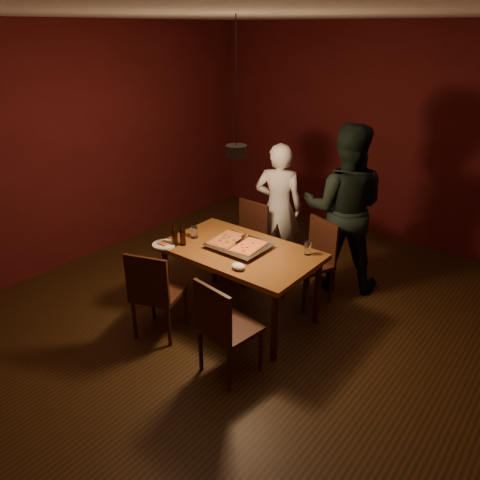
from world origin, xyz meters
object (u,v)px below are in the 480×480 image
Objects in this scene: chair_far_right at (315,254)px; beer_bottle_a at (174,235)px; pizza_tray at (239,246)px; chair_near_right at (223,322)px; diner_white at (278,207)px; diner_dark at (344,209)px; chair_near_left at (154,287)px; plate_slice at (164,244)px; dining_table at (240,256)px; beer_bottle_b at (183,235)px; chair_far_left at (248,234)px; pendant_lamp at (236,150)px.

chair_far_right is 2.36× the size of beer_bottle_a.
pizza_tray is (-0.43, -0.74, 0.24)m from chair_far_right.
beer_bottle_a is at bearing 162.43° from chair_near_right.
pizza_tray is 0.36× the size of diner_white.
diner_dark is at bearing 97.23° from chair_near_right.
chair_near_left is 0.29× the size of diner_dark.
chair_near_right reaches higher than plate_slice.
chair_near_right is at bearing -25.20° from beer_bottle_a.
plate_slice is (-0.62, -0.40, -0.01)m from pizza_tray.
dining_table is at bearing 81.40° from diner_white.
beer_bottle_b is 0.12× the size of diner_dark.
chair_far_left is (-0.47, 0.73, -0.14)m from dining_table.
chair_near_right is at bearing -58.08° from pizza_tray.
beer_bottle_b is at bearing 58.60° from diner_white.
chair_far_right is at bearing 48.34° from beer_bottle_b.
beer_bottle_b is at bearing 82.06° from chair_near_left.
chair_near_left is (-0.80, -1.52, 0.00)m from chair_far_right.
chair_near_left is 0.90m from pizza_tray.
beer_bottle_a is at bearing 67.60° from chair_far_right.
beer_bottle_a reaches higher than plate_slice.
chair_near_left is 2.31× the size of plate_slice.
beer_bottle_b is 1.44m from diner_white.
beer_bottle_a is 0.98× the size of plate_slice.
dining_table is at bearing 30.07° from beer_bottle_a.
pizza_tray reaches higher than dining_table.
diner_white is at bearing 106.83° from pizza_tray.
chair_far_left is 1.60m from pendant_lamp.
diner_white is (0.22, 1.48, -0.10)m from beer_bottle_a.
chair_far_left reaches higher than pizza_tray.
beer_bottle_b is at bearing 40.05° from plate_slice.
chair_near_left is at bearing -70.33° from beer_bottle_a.
chair_far_left is 0.90× the size of chair_near_left.
pendant_lamp is (-0.39, -1.37, 0.84)m from diner_dark.
beer_bottle_a is 0.12× the size of diner_dark.
diner_dark is (0.47, 1.22, 0.24)m from dining_table.
pizza_tray is (-0.48, 0.81, 0.24)m from chair_near_right.
beer_bottle_a reaches higher than chair_near_left.
beer_bottle_b is (-0.10, 0.50, 0.32)m from chair_near_left.
beer_bottle_b reaches higher than pizza_tray.
diner_dark reaches higher than chair_near_right.
plate_slice is (-1.05, -1.14, 0.22)m from chair_far_right.
chair_near_left reaches higher than plate_slice.
chair_far_left is at bearing 48.12° from diner_white.
dining_table is at bearing 43.04° from chair_near_left.
chair_far_right is 1.40m from beer_bottle_b.
chair_near_left is at bearing -127.53° from pendant_lamp.
chair_near_right is 2.09× the size of plate_slice.
beer_bottle_b is 1.08m from pendant_lamp.
beer_bottle_b reaches higher than chair_near_right.
beer_bottle_b is 0.21m from plate_slice.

